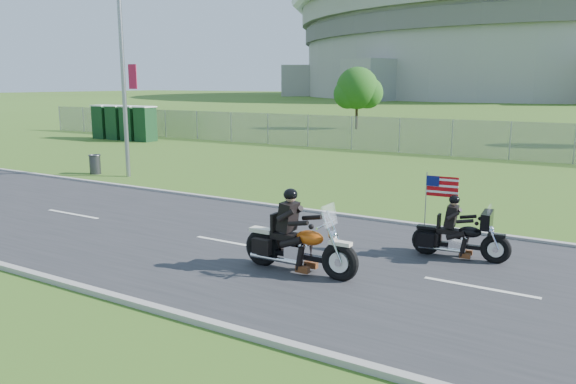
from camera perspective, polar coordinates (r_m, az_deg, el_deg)
The scene contains 15 objects.
ground at distance 13.03m, azimuth 1.41°, elevation -6.64°, with size 420.00×420.00×0.00m, color #37551A.
road at distance 13.02m, azimuth 1.41°, elevation -6.55°, with size 120.00×8.00×0.04m, color #28282B.
curb_north at distance 16.53m, azimuth 8.41°, elevation -2.75°, with size 120.00×0.18×0.12m, color #9E9B93.
curb_south at distance 9.92m, azimuth -10.56°, elevation -12.35°, with size 120.00×0.18×0.12m, color #9E9B93.
fence at distance 32.88m, azimuth 11.25°, elevation 5.68°, with size 60.00×0.03×2.00m, color gray.
stadium at distance 183.04m, azimuth 23.59°, elevation 13.81°, with size 140.40×140.40×29.20m.
streetlight at distance 24.91m, azimuth -16.17°, elevation 14.50°, with size 0.90×2.46×10.00m.
porta_toilet_a at distance 39.65m, azimuth -14.29°, elevation 6.66°, with size 1.10×1.10×2.30m, color #103417.
porta_toilet_b at distance 40.66m, azimuth -15.69°, elevation 6.69°, with size 1.10×1.10×2.30m, color #103417.
porta_toilet_c at distance 41.68m, azimuth -17.02°, elevation 6.71°, with size 1.10×1.10×2.30m, color #103417.
porta_toilet_d at distance 42.73m, azimuth -18.28°, elevation 6.74°, with size 1.10×1.10×2.30m, color #103417.
tree_fence_mid at distance 49.13m, azimuth 7.11°, elevation 10.21°, with size 3.96×3.69×5.30m.
motorcycle_lead at distance 11.81m, azimuth 0.99°, elevation -5.61°, with size 2.70×0.62×1.82m.
motorcycle_follow at distance 13.31m, azimuth 17.08°, elevation -4.47°, with size 2.21×0.74×1.84m.
trash_can at distance 26.10m, azimuth -19.01°, elevation 2.64°, with size 0.48×0.48×0.83m, color #3F3E44.
Camera 1 is at (6.15, -10.79, 3.96)m, focal length 35.00 mm.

